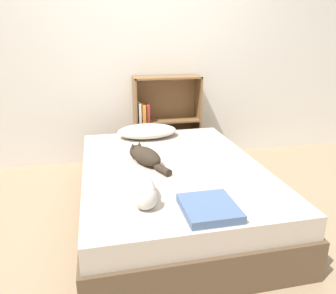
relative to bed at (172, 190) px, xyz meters
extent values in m
plane|color=#997F60|center=(0.00, 0.00, -0.22)|extent=(8.00, 8.00, 0.00)
cube|color=silver|center=(0.00, 1.36, 1.03)|extent=(8.00, 0.06, 2.50)
cube|color=brown|center=(0.00, 0.00, -0.08)|extent=(1.43, 1.97, 0.28)
cube|color=#C1B2A3|center=(0.00, 0.00, 0.14)|extent=(1.39, 1.91, 0.16)
ellipsoid|color=beige|center=(-0.08, 0.77, 0.28)|extent=(0.59, 0.37, 0.12)
ellipsoid|color=beige|center=(-0.31, -0.48, 0.29)|extent=(0.17, 0.36, 0.14)
sphere|color=beige|center=(-0.31, -0.64, 0.30)|extent=(0.15, 0.15, 0.15)
cone|color=beige|center=(-0.27, -0.64, 0.37)|extent=(0.04, 0.04, 0.03)
cone|color=beige|center=(-0.35, -0.64, 0.37)|extent=(0.04, 0.04, 0.03)
cylinder|color=beige|center=(-0.32, -0.24, 0.25)|extent=(0.06, 0.16, 0.06)
ellipsoid|color=#33281E|center=(-0.20, 0.07, 0.29)|extent=(0.29, 0.38, 0.13)
sphere|color=#33281E|center=(-0.26, 0.20, 0.28)|extent=(0.11, 0.11, 0.11)
cone|color=#33281E|center=(-0.29, 0.19, 0.35)|extent=(0.04, 0.04, 0.03)
cone|color=#33281E|center=(-0.23, 0.21, 0.35)|extent=(0.04, 0.04, 0.03)
cylinder|color=#33281E|center=(-0.10, -0.15, 0.25)|extent=(0.12, 0.17, 0.06)
cube|color=brown|center=(-0.14, 1.19, 0.28)|extent=(0.02, 0.26, 0.98)
cube|color=brown|center=(0.58, 1.19, 0.28)|extent=(0.02, 0.26, 0.98)
cube|color=brown|center=(0.22, 1.19, -0.21)|extent=(0.74, 0.26, 0.02)
cube|color=brown|center=(0.22, 1.19, 0.76)|extent=(0.74, 0.26, 0.02)
cube|color=brown|center=(0.22, 1.19, 0.28)|extent=(0.70, 0.26, 0.02)
cube|color=brown|center=(0.22, 1.31, 0.28)|extent=(0.74, 0.02, 0.98)
cube|color=beige|center=(-0.10, 1.15, 0.39)|extent=(0.03, 0.16, 0.21)
cube|color=orange|center=(-0.06, 1.15, 0.38)|extent=(0.04, 0.16, 0.19)
cube|color=#B7332D|center=(-0.01, 1.15, 0.38)|extent=(0.03, 0.16, 0.19)
cube|color=#4C668E|center=(0.05, -0.75, 0.25)|extent=(0.31, 0.35, 0.05)
camera|label=1|loc=(-0.55, -2.35, 1.22)|focal=35.00mm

